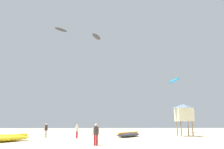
# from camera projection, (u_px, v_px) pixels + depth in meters

# --- Properties ---
(person_foreground) EXTENTS (0.52, 0.38, 1.67)m
(person_foreground) POSITION_uv_depth(u_px,v_px,m) (96.00, 133.00, 17.99)
(person_foreground) COLOR #B21E23
(person_foreground) RESTS_ON ground
(person_midground) EXTENTS (0.35, 0.45, 1.54)m
(person_midground) POSITION_uv_depth(u_px,v_px,m) (77.00, 130.00, 25.98)
(person_midground) COLOR #B21E23
(person_midground) RESTS_ON ground
(person_left) EXTENTS (0.37, 0.47, 1.65)m
(person_left) POSITION_uv_depth(u_px,v_px,m) (46.00, 129.00, 27.23)
(person_left) COLOR silver
(person_left) RESTS_ON ground
(kite_grounded_near) EXTENTS (4.10, 4.87, 0.63)m
(kite_grounded_near) POSITION_uv_depth(u_px,v_px,m) (129.00, 135.00, 28.09)
(kite_grounded_near) COLOR #2D2D33
(kite_grounded_near) RESTS_ON ground
(kite_grounded_mid) EXTENTS (4.28, 5.44, 0.69)m
(kite_grounded_mid) POSITION_uv_depth(u_px,v_px,m) (4.00, 138.00, 21.05)
(kite_grounded_mid) COLOR yellow
(kite_grounded_mid) RESTS_ON ground
(lifeguard_tower) EXTENTS (2.30, 2.30, 4.15)m
(lifeguard_tower) POSITION_uv_depth(u_px,v_px,m) (184.00, 112.00, 30.36)
(lifeguard_tower) COLOR #8C704C
(lifeguard_tower) RESTS_ON ground
(kite_aloft_1) EXTENTS (1.67, 4.26, 1.01)m
(kite_aloft_1) POSITION_uv_depth(u_px,v_px,m) (174.00, 81.00, 42.25)
(kite_aloft_1) COLOR blue
(kite_aloft_4) EXTENTS (1.96, 3.17, 0.40)m
(kite_aloft_4) POSITION_uv_depth(u_px,v_px,m) (96.00, 37.00, 39.72)
(kite_aloft_4) COLOR #2D2D33
(kite_aloft_5) EXTENTS (2.30, 2.29, 0.39)m
(kite_aloft_5) POSITION_uv_depth(u_px,v_px,m) (61.00, 30.00, 40.27)
(kite_aloft_5) COLOR #2D2D33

